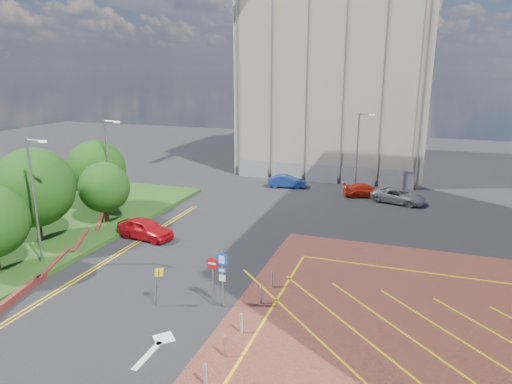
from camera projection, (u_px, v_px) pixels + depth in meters
The scene contains 19 objects.
ground at pixel (207, 315), 23.55m from camera, with size 140.00×140.00×0.00m, color black.
forecourt at pixel (510, 371), 19.12m from camera, with size 26.00×26.00×0.02m, color brown.
grass_bed at pixel (25, 234), 34.67m from camera, with size 14.00×32.00×0.30m, color #224616.
retaining_wall at pixel (52, 265), 29.05m from camera, with size 6.06×20.33×0.40m.
tree_b at pixel (34, 188), 31.90m from camera, with size 5.60×5.60×6.74m.
tree_c at pixel (104, 187), 36.10m from camera, with size 4.00×4.00×4.90m.
tree_d at pixel (96, 169), 39.60m from camera, with size 5.00×5.00×6.08m.
lamp_left_near at pixel (35, 197), 28.08m from camera, with size 1.53×0.16×8.00m.
lamp_left_far at pixel (109, 164), 37.83m from camera, with size 1.53×0.16×8.00m.
lamp_back at pixel (358, 149), 46.65m from camera, with size 1.53×0.16×8.00m.
sign_cluster at pixel (219, 273), 23.84m from camera, with size 1.17×0.12×3.20m.
warning_sign at pixel (158, 282), 24.01m from camera, with size 0.57×0.38×2.25m.
bollard_row at pixel (236, 332), 21.18m from camera, with size 0.14×11.14×0.90m.
construction_building at pixel (340, 79), 57.14m from camera, with size 21.20×19.20×22.00m, color #A89D8A.
construction_fence at pixel (330, 174), 50.33m from camera, with size 21.60×0.06×2.00m, color gray.
car_red_left at pixel (145, 229), 33.97m from camera, with size 1.80×4.48×1.53m, color red.
car_blue_back at pixel (287, 181), 48.60m from camera, with size 1.40×4.01×1.32m, color navy.
car_red_back at pixel (366, 190), 45.11m from camera, with size 1.78×4.37×1.27m, color red.
car_silver_back at pixel (398, 196), 42.98m from camera, with size 2.25×4.89×1.36m, color #9A9BA0.
Camera 1 is at (9.32, -19.06, 12.29)m, focal length 32.00 mm.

